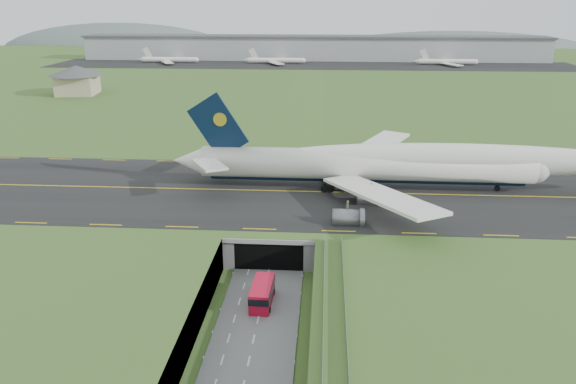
{
  "coord_description": "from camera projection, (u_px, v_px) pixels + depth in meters",
  "views": [
    {
      "loc": [
        9.37,
        -79.31,
        45.03
      ],
      "look_at": [
        2.51,
        20.0,
        10.47
      ],
      "focal_mm": 35.0,
      "sensor_mm": 36.0,
      "label": 1
    }
  ],
  "objects": [
    {
      "name": "jumbo_jet",
      "position": [
        399.0,
        164.0,
        119.03
      ],
      "size": [
        100.08,
        63.46,
        20.99
      ],
      "rotation": [
        0.0,
        0.0,
        -0.01
      ],
      "color": "white",
      "rests_on": "ground"
    },
    {
      "name": "taxiway",
      "position": [
        280.0,
        191.0,
        119.23
      ],
      "size": [
        800.0,
        44.0,
        0.18
      ],
      "primitive_type": "cube",
      "color": "black",
      "rests_on": "airfield_deck"
    },
    {
      "name": "airfield_deck",
      "position": [
        264.0,
        277.0,
        89.15
      ],
      "size": [
        800.0,
        800.0,
        6.0
      ],
      "primitive_type": "cube",
      "color": "gray",
      "rests_on": "ground"
    },
    {
      "name": "tunnel_portal",
      "position": [
        273.0,
        233.0,
        104.79
      ],
      "size": [
        17.0,
        22.3,
        6.0
      ],
      "color": "gray",
      "rests_on": "ground"
    },
    {
      "name": "shuttle_tram",
      "position": [
        262.0,
        293.0,
        86.57
      ],
      "size": [
        3.36,
        8.28,
        3.33
      ],
      "rotation": [
        0.0,
        0.0,
        -0.03
      ],
      "color": "red",
      "rests_on": "ground"
    },
    {
      "name": "service_building",
      "position": [
        77.0,
        77.0,
        236.27
      ],
      "size": [
        24.81,
        24.81,
        12.18
      ],
      "rotation": [
        0.0,
        0.0,
        0.12
      ],
      "color": "#C0AB8A",
      "rests_on": "ground"
    },
    {
      "name": "guideway",
      "position": [
        334.0,
        336.0,
        69.66
      ],
      "size": [
        3.0,
        53.0,
        7.05
      ],
      "color": "#A8A8A3",
      "rests_on": "ground"
    },
    {
      "name": "distant_hills",
      "position": [
        390.0,
        57.0,
        492.49
      ],
      "size": [
        700.0,
        91.0,
        60.0
      ],
      "color": "slate",
      "rests_on": "ground"
    },
    {
      "name": "trench_road",
      "position": [
        258.0,
        318.0,
        83.03
      ],
      "size": [
        12.0,
        75.0,
        0.2
      ],
      "primitive_type": "cube",
      "color": "slate",
      "rests_on": "ground"
    },
    {
      "name": "cargo_terminal",
      "position": [
        313.0,
        48.0,
        367.73
      ],
      "size": [
        320.0,
        67.0,
        15.6
      ],
      "color": "#B2B2B2",
      "rests_on": "ground"
    },
    {
      "name": "ground",
      "position": [
        264.0,
        294.0,
        90.13
      ],
      "size": [
        900.0,
        900.0,
        0.0
      ],
      "primitive_type": "plane",
      "color": "#386227",
      "rests_on": "ground"
    }
  ]
}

